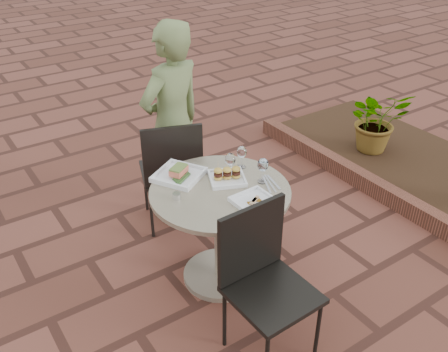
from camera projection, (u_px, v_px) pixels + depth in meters
ground at (247, 282)px, 3.48m from camera, size 60.00×60.00×0.00m
cafe_table at (220, 221)px, 3.28m from camera, size 0.90×0.90×0.73m
chair_far at (172, 167)px, 3.76m from camera, size 0.56×0.56×0.93m
chair_near at (262, 272)px, 2.76m from camera, size 0.45×0.45×0.93m
diner at (172, 125)px, 3.81m from camera, size 0.66×0.51×1.60m
plate_salmon at (179, 174)px, 3.27m from camera, size 0.39×0.39×0.08m
plate_sliders at (227, 176)px, 3.24m from camera, size 0.30×0.30×0.15m
plate_tuna at (254, 201)px, 3.01m from camera, size 0.24×0.24×0.03m
wine_glass_right at (263, 165)px, 3.17m from camera, size 0.07×0.07×0.17m
wine_glass_mid at (230, 160)px, 3.24m from camera, size 0.07×0.07×0.17m
wine_glass_far at (242, 153)px, 3.34m from camera, size 0.07×0.07×0.16m
steel_ramekin at (177, 196)px, 3.05m from camera, size 0.07×0.07×0.04m
cutlery_set at (270, 183)px, 3.21m from camera, size 0.16×0.24×0.00m
planter_curb at (372, 185)px, 4.42m from camera, size 0.12×3.00×0.15m
mulch_bed at (422, 168)px, 4.78m from camera, size 1.30×3.00×0.06m
potted_plant_a at (377, 120)px, 4.88m from camera, size 0.73×0.69×0.64m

